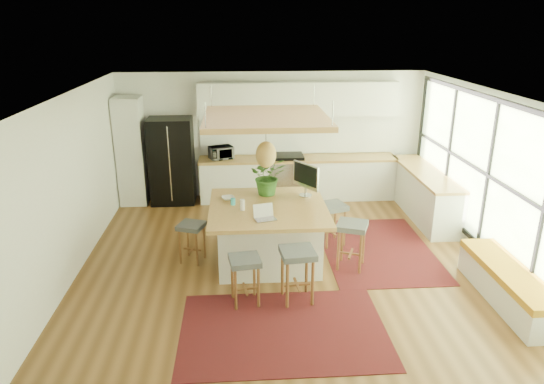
{
  "coord_description": "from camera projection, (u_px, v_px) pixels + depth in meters",
  "views": [
    {
      "loc": [
        -0.71,
        -6.96,
        3.73
      ],
      "look_at": [
        -0.2,
        0.5,
        1.1
      ],
      "focal_mm": 32.6,
      "sensor_mm": 36.0,
      "label": 1
    }
  ],
  "objects": [
    {
      "name": "floor",
      "position": [
        287.0,
        267.0,
        7.84
      ],
      "size": [
        7.0,
        7.0,
        0.0
      ],
      "primitive_type": "plane",
      "color": "#583819",
      "rests_on": "ground"
    },
    {
      "name": "ceiling",
      "position": [
        289.0,
        96.0,
        6.94
      ],
      "size": [
        7.0,
        7.0,
        0.0
      ],
      "primitive_type": "plane",
      "rotation": [
        3.14,
        0.0,
        0.0
      ],
      "color": "white",
      "rests_on": "ground"
    },
    {
      "name": "wall_back",
      "position": [
        272.0,
        135.0,
        10.68
      ],
      "size": [
        6.5,
        0.0,
        6.5
      ],
      "primitive_type": "plane",
      "rotation": [
        1.57,
        0.0,
        0.0
      ],
      "color": "silver",
      "rests_on": "ground"
    },
    {
      "name": "wall_front",
      "position": [
        329.0,
        322.0,
        4.09
      ],
      "size": [
        6.5,
        0.0,
        6.5
      ],
      "primitive_type": "plane",
      "rotation": [
        -1.57,
        0.0,
        0.0
      ],
      "color": "silver",
      "rests_on": "ground"
    },
    {
      "name": "wall_left",
      "position": [
        66.0,
        192.0,
        7.18
      ],
      "size": [
        0.0,
        7.0,
        7.0
      ],
      "primitive_type": "plane",
      "rotation": [
        1.57,
        0.0,
        1.57
      ],
      "color": "silver",
      "rests_on": "ground"
    },
    {
      "name": "wall_right",
      "position": [
        497.0,
        182.0,
        7.6
      ],
      "size": [
        0.0,
        7.0,
        7.0
      ],
      "primitive_type": "plane",
      "rotation": [
        1.57,
        0.0,
        -1.57
      ],
      "color": "silver",
      "rests_on": "ground"
    },
    {
      "name": "window_wall",
      "position": [
        496.0,
        179.0,
        7.58
      ],
      "size": [
        0.1,
        6.2,
        2.6
      ],
      "primitive_type": null,
      "color": "black",
      "rests_on": "wall_right"
    },
    {
      "name": "pantry",
      "position": [
        131.0,
        151.0,
        10.26
      ],
      "size": [
        0.55,
        0.6,
        2.25
      ],
      "primitive_type": "cube",
      "color": "silver",
      "rests_on": "floor"
    },
    {
      "name": "back_counter_base",
      "position": [
        298.0,
        179.0,
        10.72
      ],
      "size": [
        4.2,
        0.6,
        0.88
      ],
      "primitive_type": "cube",
      "color": "silver",
      "rests_on": "floor"
    },
    {
      "name": "back_counter_top",
      "position": [
        298.0,
        159.0,
        10.57
      ],
      "size": [
        4.24,
        0.64,
        0.05
      ],
      "primitive_type": "cube",
      "color": "olive",
      "rests_on": "back_counter_base"
    },
    {
      "name": "backsplash",
      "position": [
        297.0,
        135.0,
        10.7
      ],
      "size": [
        4.2,
        0.02,
        0.8
      ],
      "primitive_type": "cube",
      "color": "white",
      "rests_on": "wall_back"
    },
    {
      "name": "upper_cabinets",
      "position": [
        299.0,
        99.0,
        10.28
      ],
      "size": [
        4.2,
        0.34,
        0.7
      ],
      "primitive_type": "cube",
      "color": "silver",
      "rests_on": "wall_back"
    },
    {
      "name": "range",
      "position": [
        287.0,
        177.0,
        10.68
      ],
      "size": [
        0.76,
        0.62,
        1.0
      ],
      "primitive_type": null,
      "color": "#A5A5AA",
      "rests_on": "floor"
    },
    {
      "name": "right_counter_base",
      "position": [
        424.0,
        195.0,
        9.76
      ],
      "size": [
        0.6,
        2.5,
        0.88
      ],
      "primitive_type": "cube",
      "color": "silver",
      "rests_on": "floor"
    },
    {
      "name": "right_counter_top",
      "position": [
        427.0,
        173.0,
        9.61
      ],
      "size": [
        0.64,
        2.54,
        0.05
      ],
      "primitive_type": "cube",
      "color": "olive",
      "rests_on": "right_counter_base"
    },
    {
      "name": "window_bench",
      "position": [
        508.0,
        285.0,
        6.81
      ],
      "size": [
        0.52,
        2.0,
        0.5
      ],
      "primitive_type": null,
      "color": "silver",
      "rests_on": "floor"
    },
    {
      "name": "ceiling_panel",
      "position": [
        266.0,
        136.0,
        7.51
      ],
      "size": [
        1.86,
        1.86,
        0.8
      ],
      "primitive_type": null,
      "color": "olive",
      "rests_on": "ceiling"
    },
    {
      "name": "rug_near",
      "position": [
        283.0,
        330.0,
        6.25
      ],
      "size": [
        2.6,
        1.8,
        0.01
      ],
      "primitive_type": "cube",
      "color": "black",
      "rests_on": "floor"
    },
    {
      "name": "rug_right",
      "position": [
        377.0,
        249.0,
        8.44
      ],
      "size": [
        1.8,
        2.6,
        0.01
      ],
      "primitive_type": "cube",
      "color": "black",
      "rests_on": "floor"
    },
    {
      "name": "fridge",
      "position": [
        172.0,
        160.0,
        10.38
      ],
      "size": [
        0.9,
        0.71,
        1.81
      ],
      "primitive_type": null,
      "rotation": [
        0.0,
        0.0,
        -0.0
      ],
      "color": "black",
      "rests_on": "floor"
    },
    {
      "name": "island",
      "position": [
        268.0,
        233.0,
        7.95
      ],
      "size": [
        1.85,
        1.85,
        0.93
      ],
      "primitive_type": null,
      "color": "olive",
      "rests_on": "floor"
    },
    {
      "name": "stool_near_left",
      "position": [
        245.0,
        280.0,
        6.75
      ],
      "size": [
        0.47,
        0.47,
        0.69
      ],
      "primitive_type": null,
      "rotation": [
        0.0,
        0.0,
        0.15
      ],
      "color": "#43484A",
      "rests_on": "floor"
    },
    {
      "name": "stool_near_right",
      "position": [
        297.0,
        277.0,
        6.81
      ],
      "size": [
        0.5,
        0.5,
        0.77
      ],
      "primitive_type": null,
      "rotation": [
        0.0,
        0.0,
        0.1
      ],
      "color": "#43484A",
      "rests_on": "floor"
    },
    {
      "name": "stool_right_front",
      "position": [
        351.0,
        247.0,
        7.73
      ],
      "size": [
        0.58,
        0.58,
        0.76
      ],
      "primitive_type": null,
      "rotation": [
        0.0,
        0.0,
        1.2
      ],
      "color": "#43484A",
      "rests_on": "floor"
    },
    {
      "name": "stool_right_back",
      "position": [
        331.0,
        225.0,
        8.55
      ],
      "size": [
        0.55,
        0.55,
        0.74
      ],
      "primitive_type": null,
      "rotation": [
        0.0,
        0.0,
        1.88
      ],
      "color": "#43484A",
      "rests_on": "floor"
    },
    {
      "name": "stool_left_side",
      "position": [
        192.0,
        241.0,
        7.94
      ],
      "size": [
        0.49,
        0.49,
        0.65
      ],
      "primitive_type": null,
      "rotation": [
        0.0,
        0.0,
        -1.92
      ],
      "color": "#43484A",
      "rests_on": "floor"
    },
    {
      "name": "laptop",
      "position": [
        265.0,
        212.0,
        7.24
      ],
      "size": [
        0.38,
        0.39,
        0.23
      ],
      "primitive_type": null,
      "rotation": [
        0.0,
        0.0,
        0.27
      ],
      "color": "#A5A5AA",
      "rests_on": "island"
    },
    {
      "name": "monitor",
      "position": [
        306.0,
        181.0,
        8.18
      ],
      "size": [
        0.52,
        0.63,
        0.57
      ],
      "primitive_type": null,
      "rotation": [
        0.0,
        0.0,
        -0.98
      ],
      "color": "#A5A5AA",
      "rests_on": "island"
    },
    {
      "name": "microwave",
      "position": [
        221.0,
        151.0,
        10.41
      ],
      "size": [
        0.54,
        0.42,
        0.33
      ],
      "primitive_type": "imported",
      "rotation": [
        0.0,
        0.0,
        0.36
      ],
      "color": "#A5A5AA",
      "rests_on": "back_counter_top"
    },
    {
      "name": "island_plant",
      "position": [
        268.0,
        180.0,
        8.24
      ],
      "size": [
        0.64,
        0.7,
        0.51
      ],
      "primitive_type": "imported",
      "rotation": [
        0.0,
        0.0,
        0.07
      ],
      "color": "#1E4C19",
      "rests_on": "island"
    },
    {
      "name": "island_bowl",
      "position": [
        228.0,
        198.0,
        8.08
      ],
      "size": [
        0.25,
        0.25,
        0.05
      ],
      "primitive_type": "imported",
      "rotation": [
        0.0,
        0.0,
        0.23
      ],
      "color": "beige",
      "rests_on": "island"
    },
    {
      "name": "island_bottle_0",
      "position": [
        233.0,
        199.0,
        7.83
      ],
      "size": [
        0.07,
        0.07,
        0.19
      ],
      "primitive_type": "cylinder",
      "color": "#35C2D4",
      "rests_on": "island"
    },
    {
      "name": "island_bottle_1",
      "position": [
        243.0,
        205.0,
        7.6
      ],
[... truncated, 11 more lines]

